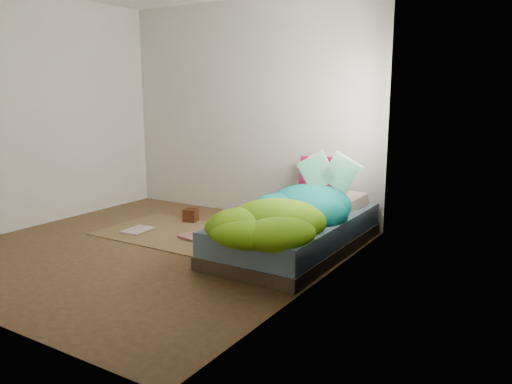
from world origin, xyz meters
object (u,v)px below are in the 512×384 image
Objects in this scene: wooden_box at (191,215)px; floor_book_a at (129,229)px; pillow_magenta at (320,178)px; open_book at (329,162)px; floor_book_b at (189,233)px; bed at (297,233)px.

floor_book_a is at bearing -116.77° from wooden_box.
pillow_magenta reaches higher than floor_book_a.
floor_book_b is (-1.37, -0.51, -0.81)m from open_book.
bed is 3.95× the size of open_book.
wooden_box is 0.45× the size of floor_book_a.
floor_book_a is at bearing -174.84° from open_book.
bed is at bearing -10.44° from wooden_box.
wooden_box is 0.74m from floor_book_a.
bed is 4.39× the size of pillow_magenta.
floor_book_b is (-1.19, -0.17, -0.14)m from bed.
floor_book_a is (-2.05, -0.72, -0.81)m from open_book.
bed is at bearing 19.06° from floor_book_b.
bed reaches higher than floor_book_b.
wooden_box is at bearing 58.14° from floor_book_a.
floor_book_a is at bearing -152.34° from floor_book_b.
floor_book_b is at bearing -150.83° from pillow_magenta.
pillow_magenta is 1.58m from wooden_box.
wooden_box is 0.43× the size of floor_book_b.
bed is at bearing -96.60° from pillow_magenta.
open_book reaches higher than floor_book_a.
floor_book_b is (0.35, -0.46, -0.06)m from wooden_box.
bed reaches higher than wooden_box.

